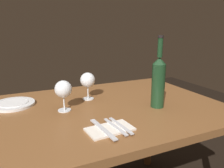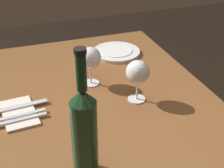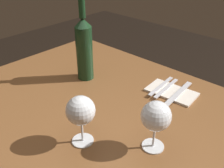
% 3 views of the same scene
% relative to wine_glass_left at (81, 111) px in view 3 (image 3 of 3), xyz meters
% --- Properties ---
extents(dining_table, '(1.30, 0.90, 0.74)m').
position_rel_wine_glass_left_xyz_m(dining_table, '(-0.02, 0.15, -0.20)').
color(dining_table, brown).
rests_on(dining_table, ground).
extents(wine_glass_left, '(0.09, 0.09, 0.16)m').
position_rel_wine_glass_left_xyz_m(wine_glass_left, '(0.00, 0.00, 0.00)').
color(wine_glass_left, white).
rests_on(wine_glass_left, dining_table).
extents(wine_glass_right, '(0.09, 0.09, 0.16)m').
position_rel_wine_glass_left_xyz_m(wine_glass_right, '(0.17, 0.13, -0.00)').
color(wine_glass_right, white).
rests_on(wine_glass_right, dining_table).
extents(wine_bottle, '(0.07, 0.07, 0.37)m').
position_rel_wine_glass_left_xyz_m(wine_bottle, '(-0.29, 0.28, 0.03)').
color(wine_bottle, '#19381E').
rests_on(wine_bottle, dining_table).
extents(folded_napkin, '(0.20, 0.12, 0.01)m').
position_rel_wine_glass_left_xyz_m(folded_napkin, '(0.05, 0.42, -0.11)').
color(folded_napkin, silver).
rests_on(folded_napkin, dining_table).
extents(fork_inner, '(0.03, 0.18, 0.00)m').
position_rel_wine_glass_left_xyz_m(fork_inner, '(0.03, 0.42, -0.10)').
color(fork_inner, silver).
rests_on(fork_inner, folded_napkin).
extents(fork_outer, '(0.03, 0.18, 0.00)m').
position_rel_wine_glass_left_xyz_m(fork_outer, '(0.00, 0.42, -0.10)').
color(fork_outer, silver).
rests_on(fork_outer, folded_napkin).
extents(table_knife, '(0.04, 0.21, 0.00)m').
position_rel_wine_glass_left_xyz_m(table_knife, '(0.08, 0.42, -0.10)').
color(table_knife, silver).
rests_on(table_knife, folded_napkin).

